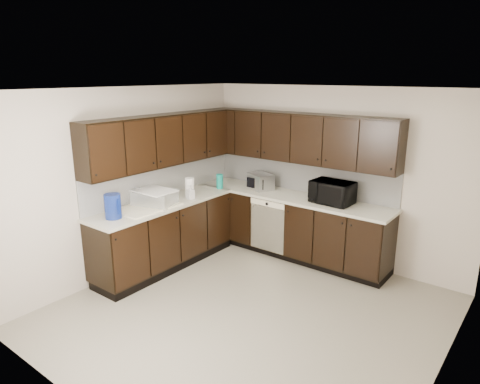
{
  "coord_description": "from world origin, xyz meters",
  "views": [
    {
      "loc": [
        2.59,
        -3.53,
        2.66
      ],
      "look_at": [
        -0.59,
        0.6,
        1.21
      ],
      "focal_mm": 32.0,
      "sensor_mm": 36.0,
      "label": 1
    }
  ],
  "objects_px": {
    "microwave": "(332,192)",
    "toaster_oven": "(261,181)",
    "storage_bin": "(155,198)",
    "sink": "(147,212)",
    "blue_pitcher": "(113,206)"
  },
  "relations": [
    {
      "from": "toaster_oven",
      "to": "sink",
      "type": "bearing_deg",
      "value": -87.91
    },
    {
      "from": "blue_pitcher",
      "to": "toaster_oven",
      "type": "bearing_deg",
      "value": 71.63
    },
    {
      "from": "storage_bin",
      "to": "toaster_oven",
      "type": "bearing_deg",
      "value": 67.08
    },
    {
      "from": "sink",
      "to": "storage_bin",
      "type": "height_order",
      "value": "sink"
    },
    {
      "from": "toaster_oven",
      "to": "storage_bin",
      "type": "relative_size",
      "value": 0.73
    },
    {
      "from": "sink",
      "to": "blue_pitcher",
      "type": "relative_size",
      "value": 2.67
    },
    {
      "from": "storage_bin",
      "to": "blue_pitcher",
      "type": "bearing_deg",
      "value": -89.41
    },
    {
      "from": "microwave",
      "to": "storage_bin",
      "type": "bearing_deg",
      "value": -137.72
    },
    {
      "from": "microwave",
      "to": "toaster_oven",
      "type": "bearing_deg",
      "value": -178.04
    },
    {
      "from": "toaster_oven",
      "to": "storage_bin",
      "type": "bearing_deg",
      "value": -90.22
    },
    {
      "from": "microwave",
      "to": "toaster_oven",
      "type": "relative_size",
      "value": 1.46
    },
    {
      "from": "toaster_oven",
      "to": "storage_bin",
      "type": "xyz_separation_m",
      "value": [
        -0.66,
        -1.55,
        -0.02
      ]
    },
    {
      "from": "blue_pitcher",
      "to": "microwave",
      "type": "bearing_deg",
      "value": 48.05
    },
    {
      "from": "toaster_oven",
      "to": "microwave",
      "type": "bearing_deg",
      "value": 22.06
    },
    {
      "from": "toaster_oven",
      "to": "blue_pitcher",
      "type": "distance_m",
      "value": 2.32
    }
  ]
}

